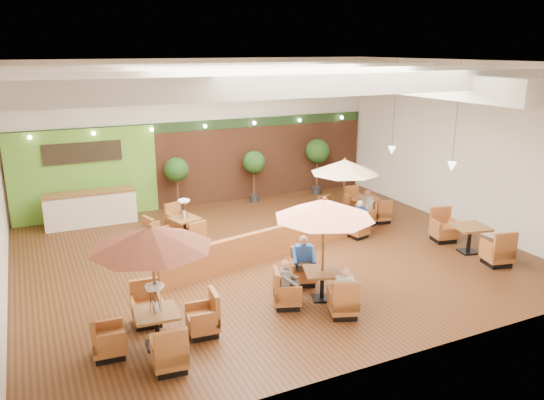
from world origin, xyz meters
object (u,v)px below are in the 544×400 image
table_2 (344,181)px  diner_3 (358,215)px  table_0 (153,265)px  diner_1 (304,256)px  booth_divider (266,245)px  table_4 (469,240)px  topiary_2 (317,153)px  table_1 (321,227)px  diner_4 (365,204)px  table_3 (178,227)px  diner_2 (287,278)px  service_counter (90,208)px  table_5 (367,207)px  diner_0 (344,286)px  topiary_0 (176,172)px  topiary_1 (254,164)px

table_2 → diner_3: table_2 is taller
table_0 → diner_1: (4.09, 1.30, -1.01)m
booth_divider → diner_1: 1.89m
booth_divider → table_0: table_0 is taller
table_4 → topiary_2: bearing=108.7°
table_1 → diner_4: 6.01m
table_1 → table_0: bearing=-155.1°
table_1 → table_3: bearing=129.7°
topiary_2 → diner_3: 5.48m
diner_1 → table_0: bearing=37.1°
diner_2 → table_1: bearing=115.0°
topiary_2 → diner_2: (-5.67, -8.46, -0.97)m
service_counter → table_1: 9.37m
topiary_2 → table_3: bearing=-156.1°
table_5 → diner_2: bearing=-129.8°
table_4 → diner_0: size_ratio=3.83×
booth_divider → diner_0: size_ratio=8.76×
table_0 → diner_3: 8.25m
table_2 → table_4: size_ratio=0.85×
service_counter → diner_3: diner_3 is taller
service_counter → diner_0: size_ratio=3.94×
table_4 → diner_4: (-1.36, 3.38, 0.36)m
service_counter → booth_divider: bearing=-53.2°
service_counter → table_2: table_2 is taller
topiary_0 → diner_3: topiary_0 is taller
table_3 → diner_4: (6.17, -1.30, 0.31)m
table_2 → table_5: 2.28m
diner_3 → table_2: bearing=70.0°
booth_divider → table_2: (3.46, 1.36, 1.21)m
booth_divider → table_2: 3.91m
topiary_1 → diner_0: 9.62m
table_4 → diner_2: bearing=-160.1°
table_0 → table_1: 4.04m
topiary_2 → topiary_1: bearing=180.0°
table_2 → diner_2: 5.98m
topiary_2 → diner_4: size_ratio=2.86×
table_5 → booth_divider: bearing=-146.9°
diner_4 → booth_divider: bearing=98.5°
diner_1 → topiary_0: bearing=-61.6°
diner_1 → diner_2: (-0.94, -0.94, -0.04)m
diner_2 → topiary_1: bearing=-173.6°
diner_0 → diner_3: diner_3 is taller
table_0 → table_4: table_0 is taller
table_1 → table_3: table_1 is taller
table_4 → diner_3: size_ratio=3.71×
diner_2 → diner_0: bearing=69.9°
topiary_0 → diner_0: 9.51m
table_1 → topiary_2: bearing=80.3°
table_0 → diner_0: 4.26m
table_3 → diner_3: size_ratio=3.25×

